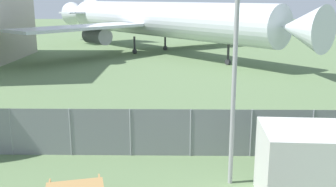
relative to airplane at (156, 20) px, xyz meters
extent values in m
cylinder|color=gray|center=(-4.79, -31.83, -2.99)|extent=(0.07, 0.07, 2.06)
cylinder|color=gray|center=(-2.25, -31.83, -2.99)|extent=(0.07, 0.07, 2.06)
cylinder|color=gray|center=(0.30, -31.83, -2.99)|extent=(0.07, 0.07, 2.06)
cylinder|color=gray|center=(2.84, -31.83, -2.99)|extent=(0.07, 0.07, 2.06)
cylinder|color=gray|center=(5.39, -31.83, -2.99)|extent=(0.07, 0.07, 2.06)
cylinder|color=gray|center=(7.94, -31.83, -2.99)|extent=(0.07, 0.07, 2.06)
cube|color=slate|center=(0.30, -31.83, -2.99)|extent=(56.00, 0.01, 2.06)
cylinder|color=silver|center=(0.30, -0.34, 0.05)|extent=(25.24, 27.63, 4.01)
cone|color=silver|center=(12.76, -14.31, 0.05)|extent=(5.66, 5.66, 4.01)
cone|color=silver|center=(-12.49, 14.02, 0.05)|extent=(6.03, 6.14, 3.61)
cube|color=silver|center=(6.30, 7.25, -0.55)|extent=(15.11, 12.24, 0.30)
cylinder|color=#939399|center=(4.37, 6.02, -1.60)|extent=(3.75, 3.90, 1.81)
cube|color=silver|center=(-7.93, -5.43, -0.55)|extent=(13.30, 14.50, 0.30)
cylinder|color=#939399|center=(-6.48, -3.66, -1.60)|extent=(3.75, 3.90, 1.81)
cube|color=silver|center=(-10.02, 11.25, 0.45)|extent=(8.72, 8.27, 0.20)
cylinder|color=#2D2D33|center=(7.53, -8.45, -2.99)|extent=(0.24, 0.24, 2.06)
cylinder|color=#2D2D33|center=(7.53, -8.45, -3.74)|extent=(0.60, 0.62, 0.56)
cylinder|color=#2D2D33|center=(0.98, 2.51, -2.99)|extent=(0.24, 0.24, 2.06)
cylinder|color=#2D2D33|center=(0.98, 2.51, -3.74)|extent=(0.60, 0.62, 0.56)
cylinder|color=#2D2D33|center=(-2.61, -0.69, -2.99)|extent=(0.24, 0.24, 2.06)
cylinder|color=#2D2D33|center=(-2.61, -0.69, -3.74)|extent=(0.60, 0.62, 0.56)
cube|color=silver|center=(7.14, -35.80, -2.73)|extent=(4.50, 2.72, 2.56)
cube|color=#A37A47|center=(-1.03, -36.08, -3.28)|extent=(1.93, 1.17, 0.04)
cube|color=#A37A47|center=(-1.17, -35.54, -3.58)|extent=(1.82, 0.71, 0.04)
cylinder|color=#99999E|center=(4.19, -34.32, -0.62)|extent=(0.16, 0.16, 6.78)
camera|label=1|loc=(2.13, -47.50, 2.56)|focal=42.00mm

